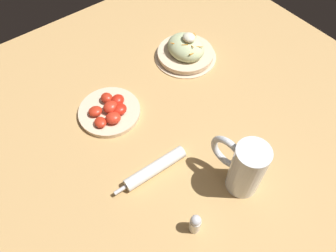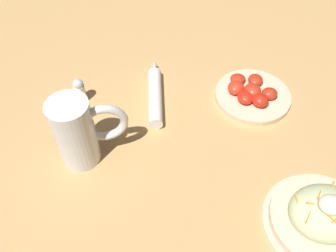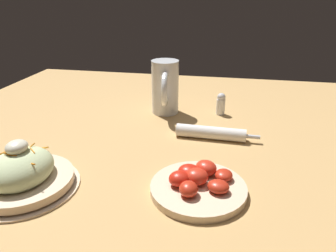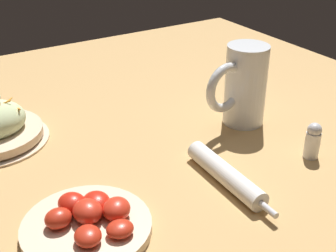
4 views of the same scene
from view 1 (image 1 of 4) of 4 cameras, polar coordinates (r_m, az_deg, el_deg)
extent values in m
plane|color=tan|center=(0.99, 2.53, -0.59)|extent=(1.43, 1.43, 0.00)
cylinder|color=beige|center=(1.20, 3.05, 12.15)|extent=(0.22, 0.22, 0.01)
cylinder|color=beige|center=(1.19, 3.08, 12.60)|extent=(0.20, 0.20, 0.02)
ellipsoid|color=beige|center=(1.17, 3.14, 13.62)|extent=(0.14, 0.12, 0.07)
cylinder|color=orange|center=(1.15, 2.97, 15.37)|extent=(0.00, 0.02, 0.01)
cylinder|color=orange|center=(1.14, 1.00, 14.28)|extent=(0.01, 0.02, 0.01)
cylinder|color=orange|center=(1.13, 5.35, 13.69)|extent=(0.02, 0.03, 0.01)
cylinder|color=orange|center=(1.16, 4.41, 15.31)|extent=(0.02, 0.01, 0.00)
cylinder|color=orange|center=(1.15, 3.72, 15.08)|extent=(0.02, 0.02, 0.00)
cylinder|color=orange|center=(1.15, 3.13, 15.40)|extent=(0.00, 0.02, 0.01)
cylinder|color=orange|center=(1.16, 4.67, 15.18)|extent=(0.02, 0.02, 0.01)
cylinder|color=orange|center=(1.13, 2.98, 14.05)|extent=(0.02, 0.02, 0.01)
cylinder|color=orange|center=(1.12, 4.20, 13.81)|extent=(0.02, 0.01, 0.01)
cylinder|color=orange|center=(1.11, 4.24, 12.52)|extent=(0.00, 0.02, 0.01)
cylinder|color=orange|center=(1.16, 3.57, 15.40)|extent=(0.01, 0.02, 0.01)
cylinder|color=orange|center=(1.15, 3.68, 15.18)|extent=(0.01, 0.02, 0.01)
cylinder|color=orange|center=(1.19, 4.79, 15.57)|extent=(0.03, 0.01, 0.00)
ellipsoid|color=#EFEACC|center=(1.14, 3.71, 15.21)|extent=(0.05, 0.04, 0.03)
cylinder|color=white|center=(0.84, 13.70, -7.35)|extent=(0.09, 0.09, 0.17)
cylinder|color=gold|center=(0.88, 13.11, -8.77)|extent=(0.08, 0.08, 0.07)
cylinder|color=white|center=(0.85, 13.63, -7.50)|extent=(0.08, 0.08, 0.01)
torus|color=white|center=(0.84, 10.50, -4.44)|extent=(0.10, 0.03, 0.10)
cylinder|color=white|center=(0.90, -2.23, -7.35)|extent=(0.04, 0.19, 0.03)
cylinder|color=silver|center=(0.88, -8.35, -11.02)|extent=(0.01, 0.04, 0.01)
cylinder|color=beige|center=(1.03, -10.21, 2.49)|extent=(0.19, 0.19, 0.02)
ellipsoid|color=red|center=(1.04, -10.69, 4.86)|extent=(0.04, 0.04, 0.03)
ellipsoid|color=red|center=(1.03, -8.84, 4.48)|extent=(0.06, 0.06, 0.03)
ellipsoid|color=red|center=(0.99, -9.58, 1.40)|extent=(0.06, 0.06, 0.03)
ellipsoid|color=red|center=(0.99, -11.77, 0.64)|extent=(0.04, 0.04, 0.02)
ellipsoid|color=red|center=(1.02, -12.62, 2.54)|extent=(0.05, 0.05, 0.02)
ellipsoid|color=red|center=(1.01, -10.00, 3.27)|extent=(0.05, 0.05, 0.03)
ellipsoid|color=red|center=(1.01, -8.52, 2.91)|extent=(0.04, 0.05, 0.03)
cylinder|color=white|center=(0.83, 4.75, -16.88)|extent=(0.03, 0.03, 0.05)
sphere|color=silver|center=(0.80, 4.91, -16.15)|extent=(0.03, 0.03, 0.03)
camera|label=2|loc=(0.95, 39.35, 36.80)|focal=38.12mm
camera|label=3|loc=(1.23, -29.81, 28.08)|focal=33.88mm
camera|label=4|loc=(0.90, -52.09, 10.53)|focal=49.72mm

